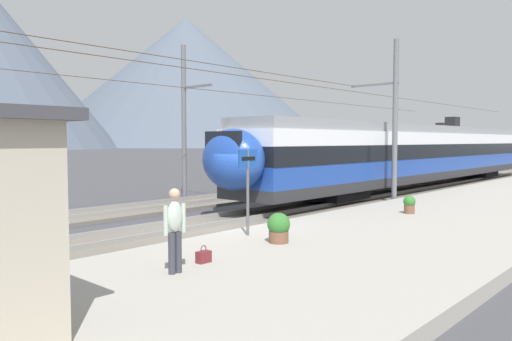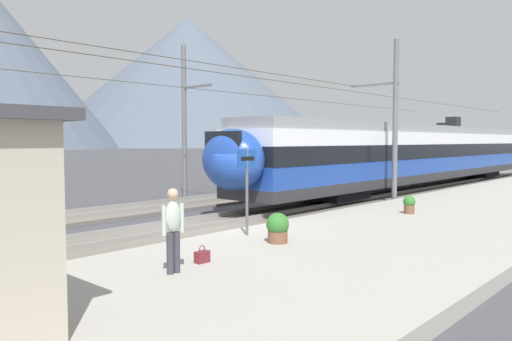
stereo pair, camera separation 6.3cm
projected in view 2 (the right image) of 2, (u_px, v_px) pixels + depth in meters
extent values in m
plane|color=#424247|center=(220.00, 233.00, 15.82)|extent=(400.00, 400.00, 0.00)
cube|color=#A39E93|center=(351.00, 250.00, 12.54)|extent=(120.00, 7.36, 0.34)
cube|color=#6B6359|center=(196.00, 227.00, 16.61)|extent=(120.00, 3.00, 0.12)
cube|color=gray|center=(210.00, 225.00, 16.12)|extent=(120.00, 0.07, 0.16)
cube|color=gray|center=(182.00, 220.00, 17.09)|extent=(120.00, 0.07, 0.16)
cube|color=#6B6359|center=(116.00, 212.00, 19.91)|extent=(120.00, 3.00, 0.12)
cube|color=gray|center=(126.00, 211.00, 19.42)|extent=(120.00, 0.07, 0.16)
cube|color=gray|center=(107.00, 207.00, 20.38)|extent=(120.00, 0.07, 0.16)
cube|color=#2D2D30|center=(422.00, 174.00, 29.85)|extent=(31.39, 2.89, 0.45)
cube|color=#1E429E|center=(423.00, 163.00, 29.81)|extent=(31.39, 2.89, 0.85)
cube|color=black|center=(423.00, 150.00, 29.76)|extent=(31.39, 2.93, 0.75)
cube|color=white|center=(423.00, 139.00, 29.72)|extent=(31.39, 2.89, 0.65)
cube|color=gray|center=(423.00, 130.00, 29.69)|extent=(31.09, 2.69, 0.45)
cube|color=black|center=(333.00, 194.00, 22.70)|extent=(2.80, 2.31, 0.42)
cube|color=black|center=(477.00, 173.00, 37.05)|extent=(2.80, 2.31, 0.42)
ellipsoid|color=#1E429E|center=(233.00, 160.00, 17.79)|extent=(1.80, 2.66, 2.25)
cube|color=black|center=(223.00, 148.00, 17.40)|extent=(0.16, 1.73, 1.19)
cube|color=black|center=(453.00, 122.00, 33.12)|extent=(0.90, 0.70, 0.70)
cube|color=#2D2D30|center=(419.00, 165.00, 40.87)|extent=(31.33, 2.94, 0.45)
cube|color=red|center=(419.00, 157.00, 40.83)|extent=(31.33, 2.94, 0.85)
cube|color=black|center=(419.00, 148.00, 40.78)|extent=(31.33, 2.98, 0.75)
cube|color=white|center=(419.00, 139.00, 40.74)|extent=(31.33, 2.94, 0.65)
cube|color=gray|center=(420.00, 133.00, 40.71)|extent=(31.03, 2.74, 0.45)
cube|color=black|center=(358.00, 177.00, 33.74)|extent=(2.80, 2.35, 0.42)
cube|color=black|center=(462.00, 166.00, 48.06)|extent=(2.80, 2.35, 0.42)
ellipsoid|color=red|center=(301.00, 152.00, 28.83)|extent=(1.80, 2.71, 2.25)
cube|color=black|center=(295.00, 145.00, 28.44)|extent=(0.16, 1.77, 1.19)
cube|color=black|center=(442.00, 127.00, 44.14)|extent=(0.90, 0.70, 0.70)
cylinder|color=slate|center=(395.00, 123.00, 22.36)|extent=(0.24, 0.24, 7.53)
cube|color=slate|center=(375.00, 85.00, 22.97)|extent=(0.10, 2.45, 0.10)
cylinder|color=#473823|center=(354.00, 92.00, 23.71)|extent=(45.01, 0.02, 0.02)
cylinder|color=slate|center=(184.00, 123.00, 24.74)|extent=(0.24, 0.24, 7.72)
cube|color=slate|center=(196.00, 86.00, 23.99)|extent=(0.10, 2.21, 0.10)
cylinder|color=#473823|center=(210.00, 90.00, 23.37)|extent=(45.01, 0.02, 0.02)
cylinder|color=#59595B|center=(247.00, 193.00, 13.57)|extent=(0.08, 0.08, 2.38)
cube|color=#19479E|center=(247.00, 158.00, 13.52)|extent=(0.70, 0.06, 0.50)
cube|color=black|center=(248.00, 159.00, 13.49)|extent=(0.52, 0.01, 0.10)
cylinder|color=#383842|center=(170.00, 253.00, 9.66)|extent=(0.14, 0.14, 0.82)
cylinder|color=#383842|center=(177.00, 252.00, 9.78)|extent=(0.14, 0.14, 0.82)
ellipsoid|color=#B7C6B7|center=(173.00, 217.00, 9.68)|extent=(0.36, 0.22, 0.62)
sphere|color=tan|center=(173.00, 194.00, 9.65)|extent=(0.22, 0.22, 0.22)
cylinder|color=#B7C6B7|center=(164.00, 220.00, 9.52)|extent=(0.09, 0.09, 0.58)
cylinder|color=#B7C6B7|center=(182.00, 218.00, 9.84)|extent=(0.09, 0.09, 0.58)
cube|color=maroon|center=(202.00, 257.00, 10.58)|extent=(0.32, 0.18, 0.25)
torus|color=maroon|center=(202.00, 249.00, 10.57)|extent=(0.16, 0.02, 0.16)
cylinder|color=brown|center=(278.00, 237.00, 12.65)|extent=(0.51, 0.51, 0.30)
sphere|color=#33752D|center=(278.00, 224.00, 12.63)|extent=(0.59, 0.59, 0.59)
sphere|color=red|center=(278.00, 219.00, 12.62)|extent=(0.33, 0.33, 0.33)
cylinder|color=brown|center=(409.00, 209.00, 17.70)|extent=(0.37, 0.37, 0.31)
sphere|color=#33752D|center=(409.00, 201.00, 17.68)|extent=(0.43, 0.43, 0.43)
sphere|color=#DB5193|center=(409.00, 199.00, 17.68)|extent=(0.24, 0.24, 0.24)
cone|color=#515B6B|center=(188.00, 83.00, 262.67)|extent=(158.13, 158.13, 67.91)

